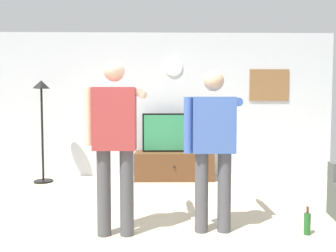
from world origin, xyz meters
TOP-DOWN VIEW (x-y plane):
  - ground_plane at (0.00, 0.00)m, footprint 8.40×8.40m
  - back_wall at (0.00, 2.95)m, footprint 6.40×0.10m
  - tv_stand at (0.18, 2.60)m, footprint 1.40×0.57m
  - television at (0.18, 2.65)m, footprint 1.14×0.07m
  - wall_clock at (0.18, 2.89)m, footprint 0.34×0.03m
  - framed_picture at (1.99, 2.90)m, footprint 0.74×0.04m
  - floor_lamp at (-2.11, 2.39)m, footprint 0.32×0.32m
  - person_standing_nearer_lamp at (-0.50, 0.05)m, footprint 0.60×0.78m
  - person_standing_nearer_couch at (0.51, 0.14)m, footprint 0.61×0.78m
  - beverage_bottle at (1.47, 0.02)m, footprint 0.07×0.07m

SIDE VIEW (x-z plane):
  - ground_plane at x=0.00m, z-range 0.00..0.00m
  - beverage_bottle at x=1.47m, z-range -0.03..0.26m
  - tv_stand at x=0.18m, z-range 0.00..0.49m
  - television at x=0.18m, z-range 0.49..1.20m
  - person_standing_nearer_couch at x=0.51m, z-range 0.12..1.80m
  - person_standing_nearer_lamp at x=-0.50m, z-range 0.12..1.90m
  - floor_lamp at x=-2.11m, z-range 0.38..2.15m
  - back_wall at x=0.00m, z-range 0.00..2.70m
  - framed_picture at x=1.99m, z-range 1.43..2.02m
  - wall_clock at x=0.18m, z-range 1.90..2.23m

